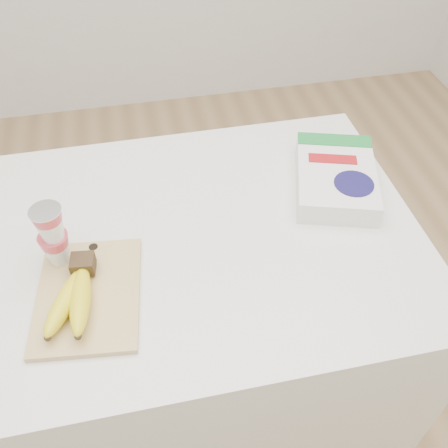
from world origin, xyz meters
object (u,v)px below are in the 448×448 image
Objects in this scene: yogurt_stack at (52,234)px; cereal_box at (336,177)px; cutting_board at (89,295)px; bananas at (74,296)px; table at (179,339)px.

yogurt_stack is 0.68m from cereal_box.
cutting_board is 0.04m from bananas.
cereal_box is (0.61, 0.22, 0.02)m from cutting_board.
cereal_box reaches higher than cutting_board.
table is 5.67× the size of bananas.
bananas is (-0.02, -0.02, 0.03)m from cutting_board.
cutting_board is at bearing -143.31° from cereal_box.
bananas reaches higher than cutting_board.
cereal_box is (0.44, 0.09, 0.47)m from table.
cereal_box is at bearing 10.09° from yogurt_stack.
cutting_board is 0.88× the size of cereal_box.
bananas reaches higher than cereal_box.
cereal_box is (0.64, 0.24, -0.01)m from bananas.
yogurt_stack is (-0.05, 0.10, 0.09)m from cutting_board.
bananas is 0.64× the size of cereal_box.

